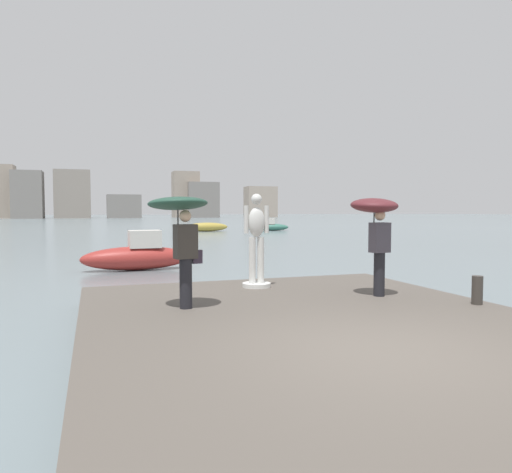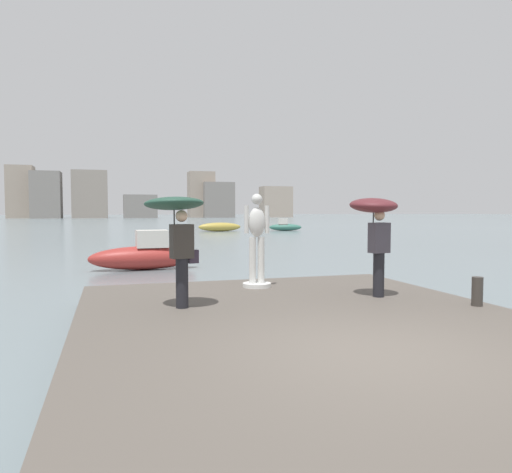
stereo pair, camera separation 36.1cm
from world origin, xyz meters
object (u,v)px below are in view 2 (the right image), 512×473
boat_mid (145,255)px  onlooker_right (375,219)px  onlooker_left (177,220)px  mooring_bollard (477,291)px  statue_white_figure (257,244)px  boat_far (285,226)px  boat_near (220,227)px

boat_mid → onlooker_right: bearing=-67.2°
onlooker_left → onlooker_right: (3.90, -0.04, 0.01)m
onlooker_left → mooring_bollard: bearing=-14.9°
statue_white_figure → onlooker_right: 2.70m
onlooker_right → mooring_bollard: size_ratio=3.79×
statue_white_figure → onlooker_left: statue_white_figure is taller
onlooker_left → boat_far: onlooker_left is taller
boat_near → boat_mid: size_ratio=1.13×
mooring_bollard → boat_far: boat_far is taller
mooring_bollard → boat_near: mooring_bollard is taller
mooring_bollard → onlooker_right: bearing=134.3°
onlooker_left → statue_white_figure: bearing=41.9°
onlooker_left → mooring_bollard: 5.54m
onlooker_right → boat_near: (5.49, 38.90, -1.51)m
boat_mid → onlooker_left: bearing=-90.3°
boat_near → boat_far: boat_far is taller
onlooker_left → mooring_bollard: size_ratio=3.79×
onlooker_right → boat_mid: (-3.85, 9.17, -1.44)m
onlooker_left → boat_far: bearing=67.1°
mooring_bollard → boat_far: (11.03, 39.82, -0.22)m
statue_white_figure → onlooker_right: size_ratio=1.05×
mooring_bollard → boat_near: (4.18, 40.24, -0.22)m
onlooker_left → boat_mid: 9.24m
onlooker_right → boat_far: 40.44m
onlooker_left → boat_far: 41.75m
onlooker_right → boat_mid: onlooker_right is taller
statue_white_figure → boat_far: 39.30m
statue_white_figure → boat_far: statue_white_figure is taller
onlooker_left → boat_mid: bearing=89.7°
statue_white_figure → onlooker_right: (1.88, -1.85, 0.57)m
onlooker_right → boat_far: size_ratio=0.57×
statue_white_figure → boat_near: size_ratio=0.48×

